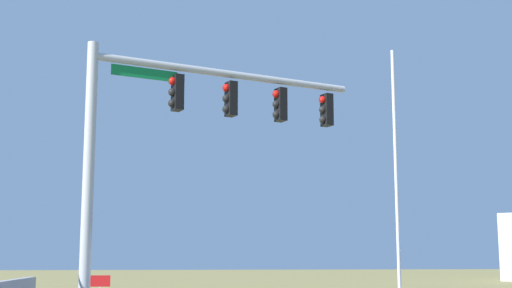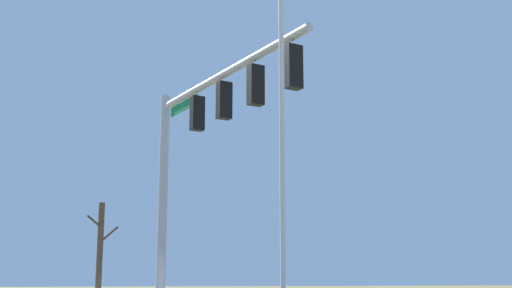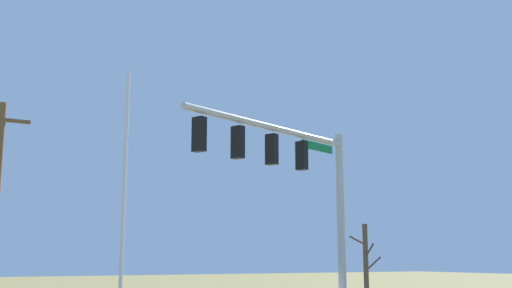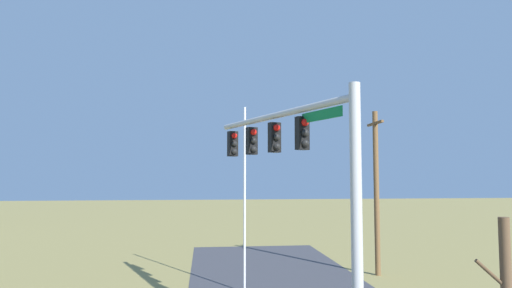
# 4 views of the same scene
# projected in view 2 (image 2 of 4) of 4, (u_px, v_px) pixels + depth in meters

# --- Properties ---
(signal_mast) EXTENTS (7.32, 3.02, 7.10)m
(signal_mast) POSITION_uv_depth(u_px,v_px,m) (200.00, 144.00, 17.57)
(signal_mast) COLOR #B2B5BA
(signal_mast) RESTS_ON ground_plane
(flagpole) EXTENTS (0.10, 0.10, 7.77)m
(flagpole) POSITION_uv_depth(u_px,v_px,m) (282.00, 150.00, 11.57)
(flagpole) COLOR silver
(flagpole) RESTS_ON ground_plane
(bare_tree) EXTENTS (1.27, 1.02, 4.05)m
(bare_tree) POSITION_uv_depth(u_px,v_px,m) (99.00, 263.00, 21.26)
(bare_tree) COLOR brown
(bare_tree) RESTS_ON ground_plane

